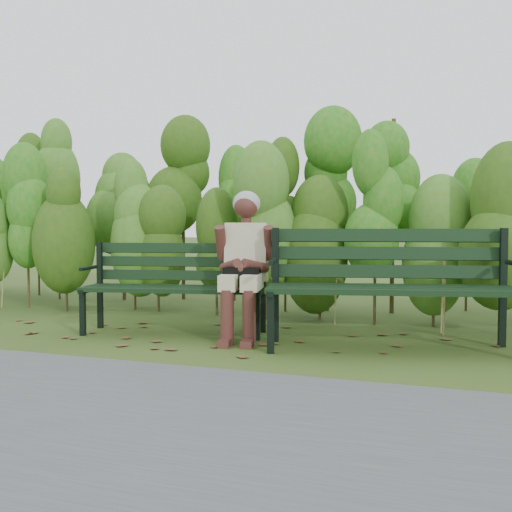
% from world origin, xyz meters
% --- Properties ---
extents(ground, '(80.00, 80.00, 0.00)m').
position_xyz_m(ground, '(0.00, 0.00, 0.00)').
color(ground, '#324716').
extents(footpath, '(60.00, 2.50, 0.01)m').
position_xyz_m(footpath, '(0.00, -2.20, 0.01)').
color(footpath, '#474749').
rests_on(footpath, ground).
extents(hedge_band, '(11.04, 1.67, 2.42)m').
position_xyz_m(hedge_band, '(0.00, 1.86, 1.26)').
color(hedge_band, '#47381E').
rests_on(hedge_band, ground).
extents(leaf_litter, '(5.68, 2.25, 0.01)m').
position_xyz_m(leaf_litter, '(0.13, -0.02, 0.00)').
color(leaf_litter, brown).
rests_on(leaf_litter, ground).
extents(bench_left, '(1.80, 0.89, 0.86)m').
position_xyz_m(bench_left, '(-0.81, 0.34, 0.51)').
color(bench_left, black).
rests_on(bench_left, ground).
extents(bench_right, '(2.11, 1.09, 1.01)m').
position_xyz_m(bench_right, '(1.20, 0.30, 0.59)').
color(bench_right, black).
rests_on(bench_right, ground).
extents(seated_woman, '(0.58, 0.85, 1.35)m').
position_xyz_m(seated_woman, '(-0.10, 0.30, 0.75)').
color(seated_woman, beige).
rests_on(seated_woman, ground).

